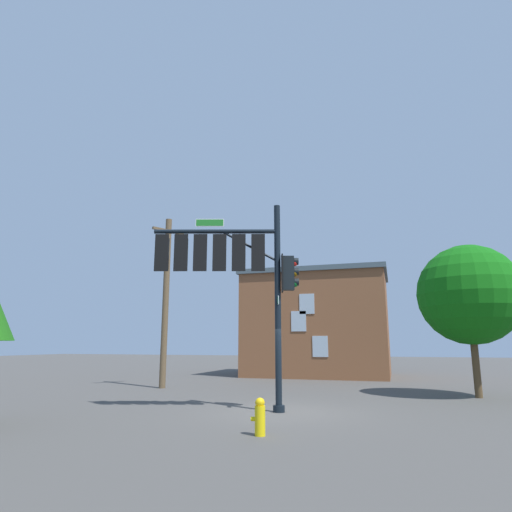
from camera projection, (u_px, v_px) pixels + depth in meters
ground_plane at (279, 412)px, 13.20m from camera, size 120.00×120.00×0.00m
signal_pole_assembly at (231, 264)px, 14.14m from camera, size 4.58×1.83×6.56m
utility_pole at (166, 298)px, 21.14m from camera, size 0.96×1.64×8.20m
fire_hydrant at (260, 417)px, 9.90m from camera, size 0.33×0.24×0.83m
tree_mid at (469, 294)px, 17.43m from camera, size 4.00×4.00×5.99m
brick_building at (318, 324)px, 28.82m from camera, size 9.15×7.00×6.67m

